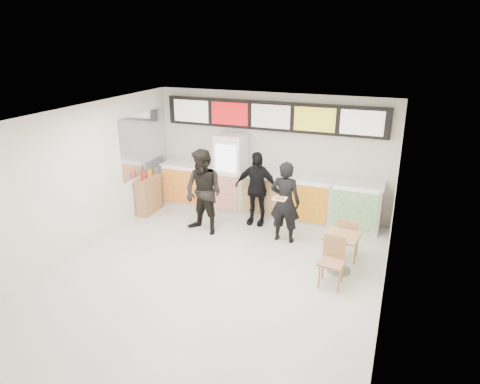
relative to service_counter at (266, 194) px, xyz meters
The scene contains 15 objects.
floor 3.15m from the service_counter, 90.00° to the right, with size 7.00×7.00×0.00m, color beige.
ceiling 3.93m from the service_counter, 90.00° to the right, with size 7.00×7.00×0.00m, color white.
wall_back 1.01m from the service_counter, 90.00° to the left, with size 6.00×6.00×0.00m, color silver.
wall_left 4.41m from the service_counter, 134.13° to the right, with size 7.00×7.00×0.00m, color silver.
wall_right 4.41m from the service_counter, 45.87° to the right, with size 7.00×7.00×0.00m, color silver.
service_counter is the anchor object (origin of this frame).
menu_board 1.90m from the service_counter, 90.00° to the left, with size 5.50×0.14×0.70m.
drinks_fridge 1.03m from the service_counter, behind, with size 0.70×0.67×2.00m.
mirror_panel 3.28m from the service_counter, 167.87° to the right, with size 0.01×2.00×1.50m, color #B2B7BF.
customer_main 1.48m from the service_counter, 55.53° to the right, with size 0.66×0.43×1.81m, color black.
customer_left 1.80m from the service_counter, 124.57° to the right, with size 0.95×0.74×1.95m, color black.
customer_mid 0.63m from the service_counter, 96.75° to the right, with size 1.04×0.43×1.78m, color black.
pizza_slice 1.92m from the service_counter, 63.52° to the right, with size 0.36×0.36×0.02m.
cafe_table 3.00m from the service_counter, 43.86° to the right, with size 0.69×1.61×0.92m.
condiment_ledge 2.96m from the service_counter, 162.56° to the right, with size 0.33×0.82×1.10m.
Camera 1 is at (2.99, -6.40, 4.29)m, focal length 32.00 mm.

